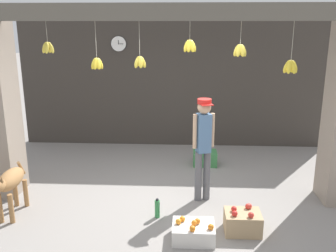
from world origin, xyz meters
The scene contains 10 objects.
ground_plane centered at (0.00, 0.00, 0.00)m, with size 60.00×60.00×0.00m, color gray.
shop_back_wall centered at (0.00, 3.00, 1.49)m, with size 6.85×0.12×2.98m, color #38332D.
storefront_awning centered at (0.02, 0.12, 2.80)m, with size 4.95×0.28×0.97m.
dog centered at (-2.21, -0.48, 0.51)m, with size 0.27×0.95×0.74m.
shopkeeper centered at (0.56, 0.18, 0.96)m, with size 0.33×0.29×1.63m.
fruit_crate_oranges centered at (0.40, -0.98, 0.11)m, with size 0.54×0.44×0.28m.
fruit_crate_apples centered at (1.06, -0.76, 0.15)m, with size 0.48×0.38×0.35m.
produce_box_green centered at (0.66, 1.70, 0.14)m, with size 0.46×0.36×0.28m, color #387A42.
water_bottle centered at (-0.11, -0.43, 0.14)m, with size 0.07×0.07×0.29m.
wall_clock centered at (-1.20, 2.92, 2.28)m, with size 0.34×0.03×0.34m.
Camera 1 is at (0.30, -5.28, 2.70)m, focal length 40.00 mm.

